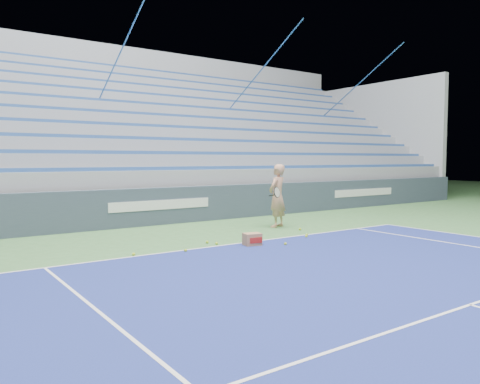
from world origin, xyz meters
The scene contains 12 objects.
sponsor_barrier centered at (0.00, 15.88, 0.55)m, with size 30.00×0.32×1.10m.
bleachers centered at (0.00, 21.60, 2.36)m, with size 31.00×9.15×7.30m.
tennis_player centered at (2.52, 13.43, 0.90)m, with size 0.99×0.94×1.80m.
ball_box centered at (0.22, 11.53, 0.14)m, with size 0.42×0.35×0.28m.
tennis_ball_0 centered at (1.95, 11.62, 0.03)m, with size 0.07×0.07×0.07m, color #B5CE2A.
tennis_ball_1 centered at (0.86, 11.13, 0.03)m, with size 0.07×0.07×0.07m, color #B5CE2A.
tennis_ball_2 centered at (2.11, 11.77, 0.03)m, with size 0.07×0.07×0.07m, color #B5CE2A.
tennis_ball_3 centered at (-2.40, 12.00, 0.03)m, with size 0.07×0.07×0.07m, color #B5CE2A.
tennis_ball_4 centered at (-0.47, 12.35, 0.03)m, with size 0.07×0.07×0.07m, color #B5CE2A.
tennis_ball_5 centered at (2.64, 12.60, 0.03)m, with size 0.07×0.07×0.07m, color #B5CE2A.
tennis_ball_6 centered at (-1.36, 11.75, 0.03)m, with size 0.07×0.07×0.07m, color #B5CE2A.
tennis_ball_7 centered at (-0.38, 12.07, 0.03)m, with size 0.07×0.07×0.07m, color #B5CE2A.
Camera 1 is at (-5.98, 3.19, 1.94)m, focal length 35.00 mm.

